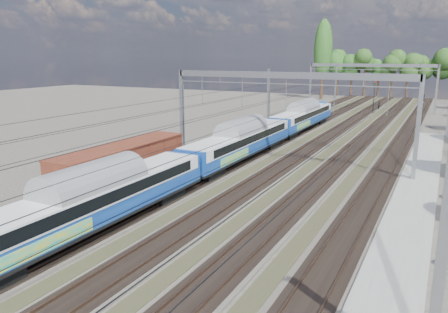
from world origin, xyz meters
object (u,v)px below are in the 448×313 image
at_px(emu_train, 240,138).
at_px(freight_boxcar, 123,163).
at_px(signal_near, 374,93).
at_px(signal_far, 421,112).
at_px(worker, 379,105).

bearing_deg(emu_train, freight_boxcar, -110.12).
distance_m(signal_near, signal_far, 27.81).
bearing_deg(freight_boxcar, signal_near, 79.82).
distance_m(emu_train, signal_far, 24.46).
height_order(signal_near, signal_far, signal_far).
bearing_deg(signal_near, freight_boxcar, -125.17).
bearing_deg(worker, freight_boxcar, 165.61).
bearing_deg(worker, emu_train, 168.32).
xyz_separation_m(freight_boxcar, worker, (10.39, 64.90, -1.24)).
distance_m(worker, signal_far, 34.89).
bearing_deg(worker, signal_far, -169.73).
relative_size(freight_boxcar, signal_far, 2.24).
height_order(emu_train, signal_far, signal_far).
xyz_separation_m(emu_train, signal_far, (15.22, 19.11, 1.26)).
bearing_deg(freight_boxcar, emu_train, 69.88).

